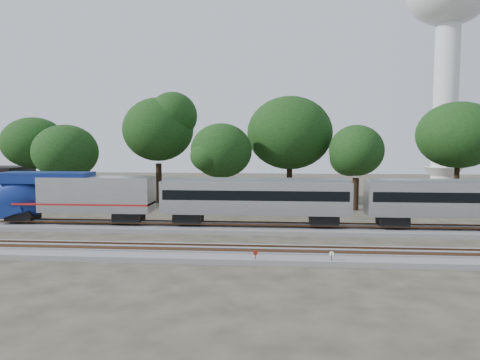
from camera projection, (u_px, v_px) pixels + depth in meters
The scene contains 14 objects.
ground at pixel (190, 243), 38.80m from camera, with size 160.00×160.00×0.00m, color #383328.
track_far at pixel (202, 227), 44.74m from camera, with size 160.00×5.00×0.73m.
track_near at pixel (180, 253), 34.81m from camera, with size 160.00×5.00×0.73m.
switch_stand_red at pixel (255, 256), 32.07m from camera, with size 0.32×0.06×1.00m.
switch_stand_white at pixel (332, 257), 31.73m from camera, with size 0.32×0.16×1.04m.
switch_lever at pixel (286, 262), 32.29m from camera, with size 0.50×0.30×0.30m, color #512D19.
water_tower at pixel (449, 15), 76.12m from camera, with size 14.03×14.03×38.84m.
tree_1 at pixel (34, 143), 61.99m from camera, with size 8.27×8.27×11.66m.
tree_2 at pixel (66, 152), 58.76m from camera, with size 7.11×7.11×10.02m.
tree_3 at pixel (158, 130), 62.85m from camera, with size 10.07×10.07×14.20m.
tree_4 at pixel (221, 151), 57.33m from camera, with size 7.33×7.33×10.33m.
tree_5 at pixel (290, 133), 61.73m from camera, with size 9.59×9.59×13.52m.
tree_6 at pixel (356, 151), 56.28m from camera, with size 7.38×7.38×10.40m.
tree_7 at pixel (458, 135), 63.18m from camera, with size 9.32×9.32×13.14m.
Camera 1 is at (7.27, -37.72, 8.65)m, focal length 35.00 mm.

